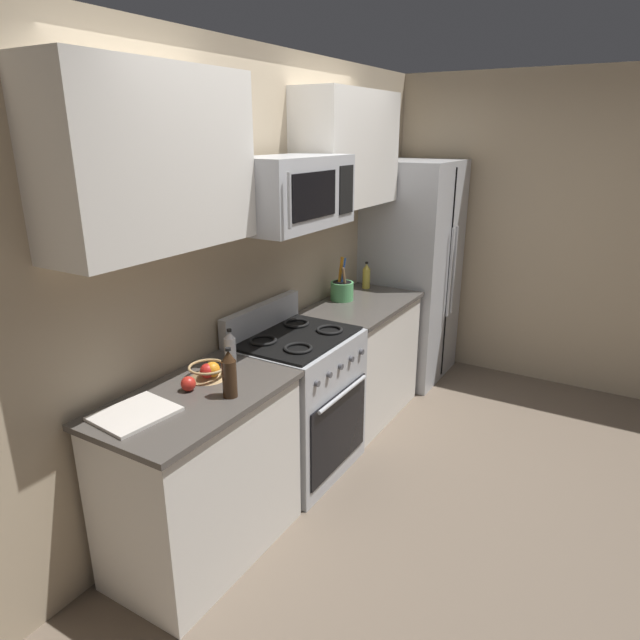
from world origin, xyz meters
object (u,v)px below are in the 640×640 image
at_px(fruit_basket, 208,371).
at_px(cutting_board, 135,414).
at_px(microwave, 291,192).
at_px(bottle_oil, 366,276).
at_px(range_oven, 298,402).
at_px(bottle_vinegar, 230,347).
at_px(bottle_soy, 229,374).
at_px(utensil_crock, 342,290).
at_px(apple_loose, 188,384).
at_px(refrigerator, 411,272).

height_order(fruit_basket, cutting_board, fruit_basket).
height_order(microwave, bottle_oil, microwave).
xyz_separation_m(range_oven, bottle_vinegar, (-0.49, 0.12, 0.52)).
height_order(microwave, bottle_soy, microwave).
bearing_deg(range_oven, bottle_soy, -169.39).
xyz_separation_m(utensil_crock, bottle_soy, (-1.70, -0.32, 0.04)).
xyz_separation_m(microwave, bottle_vinegar, (-0.49, 0.09, -0.79)).
bearing_deg(microwave, fruit_basket, 176.39).
bearing_deg(utensil_crock, bottle_vinegar, -178.19).
bearing_deg(cutting_board, microwave, -3.16).
relative_size(range_oven, microwave, 1.37).
xyz_separation_m(fruit_basket, bottle_vinegar, (0.24, 0.05, 0.04)).
relative_size(apple_loose, bottle_soy, 0.29).
bearing_deg(fruit_basket, bottle_vinegar, 11.49).
bearing_deg(range_oven, apple_loose, 176.00).
relative_size(range_oven, apple_loose, 14.74).
relative_size(utensil_crock, cutting_board, 0.97).
bearing_deg(cutting_board, range_oven, -4.39).
distance_m(range_oven, utensil_crock, 1.03).
bearing_deg(range_oven, refrigerator, -0.54).
bearing_deg(fruit_basket, refrigerator, -1.99).
relative_size(bottle_oil, bottle_vinegar, 1.14).
xyz_separation_m(apple_loose, bottle_oil, (2.15, 0.09, 0.06)).
bearing_deg(cutting_board, bottle_oil, 1.44).
height_order(range_oven, cutting_board, range_oven).
distance_m(utensil_crock, bottle_vinegar, 1.36).
relative_size(bottle_soy, bottle_oil, 1.16).
relative_size(utensil_crock, bottle_soy, 1.30).
bearing_deg(apple_loose, cutting_board, 174.51).
distance_m(utensil_crock, bottle_soy, 1.73).
height_order(microwave, fruit_basket, microwave).
distance_m(refrigerator, bottle_oil, 0.58).
relative_size(utensil_crock, fruit_basket, 1.64).
distance_m(apple_loose, bottle_oil, 2.15).
distance_m(refrigerator, fruit_basket, 2.55).
bearing_deg(microwave, bottle_soy, -167.67).
bearing_deg(utensil_crock, microwave, -171.13).
bearing_deg(utensil_crock, refrigerator, -10.73).
relative_size(utensil_crock, bottle_oil, 1.50).
bearing_deg(bottle_vinegar, range_oven, -13.73).
distance_m(refrigerator, bottle_soy, 2.65).
bearing_deg(utensil_crock, fruit_basket, -176.75).
height_order(range_oven, fruit_basket, range_oven).
distance_m(range_oven, cutting_board, 1.28).
distance_m(microwave, cutting_board, 1.48).
xyz_separation_m(microwave, utensil_crock, (0.88, 0.14, -0.80)).
distance_m(refrigerator, microwave, 2.01).
distance_m(microwave, apple_loose, 1.22).
xyz_separation_m(fruit_basket, apple_loose, (-0.16, -0.01, -0.01)).
xyz_separation_m(utensil_crock, bottle_vinegar, (-1.36, -0.04, 0.01)).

